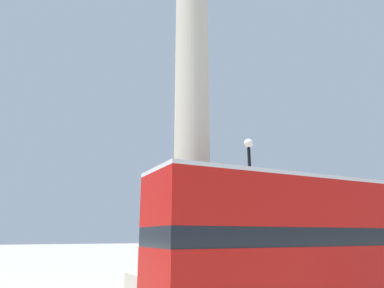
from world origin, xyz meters
name	(u,v)px	position (x,y,z in m)	size (l,w,h in m)	color
monument_column	(192,84)	(0.00, 0.00, 10.18)	(4.73, 4.73, 25.79)	#BCB29E
bus_a	(312,239)	(1.41, -5.87, 2.43)	(11.38, 3.10, 4.40)	#B7140F
street_lamp	(252,212)	(1.20, -2.95, 3.50)	(0.39, 0.39, 6.62)	black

